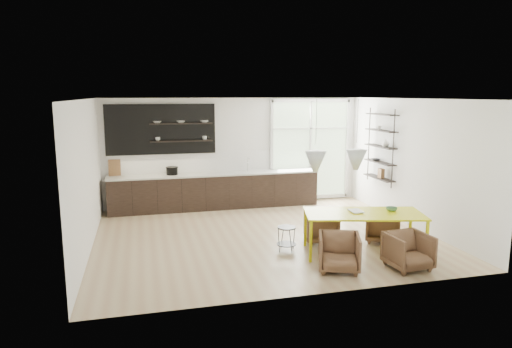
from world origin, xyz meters
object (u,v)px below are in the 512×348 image
(armchair_back_left, at_px, (321,227))
(wire_stool, at_px, (287,235))
(armchair_front_left, at_px, (339,252))
(dining_table, at_px, (364,216))
(armchair_front_right, at_px, (408,251))
(armchair_back_right, at_px, (383,227))

(armchair_back_left, xyz_separation_m, wire_stool, (-0.86, -0.35, 0.00))
(armchair_front_left, height_order, wire_stool, armchair_front_left)
(dining_table, height_order, armchair_front_left, dining_table)
(dining_table, xyz_separation_m, wire_stool, (-1.35, 0.50, -0.44))
(armchair_front_left, xyz_separation_m, wire_stool, (-0.57, 1.16, -0.01))
(armchair_front_left, relative_size, armchair_front_right, 1.02)
(armchair_back_left, bearing_deg, armchair_back_right, 179.70)
(wire_stool, bearing_deg, armchair_front_right, -38.01)
(armchair_front_right, bearing_deg, armchair_front_left, 165.08)
(dining_table, bearing_deg, armchair_back_left, 133.86)
(armchair_back_left, bearing_deg, armchair_front_right, 130.31)
(dining_table, xyz_separation_m, armchair_back_right, (0.76, 0.57, -0.43))
(armchair_front_left, bearing_deg, wire_stool, 136.89)
(dining_table, relative_size, armchair_back_right, 3.46)
(armchair_back_left, xyz_separation_m, armchair_back_right, (1.25, -0.29, 0.01))
(armchair_front_left, bearing_deg, armchair_back_right, 59.29)
(armchair_back_left, height_order, armchair_back_right, armchair_back_right)
(armchair_back_left, distance_m, armchair_front_right, 1.96)
(dining_table, distance_m, armchair_front_right, 1.06)
(armchair_back_right, relative_size, wire_stool, 1.43)
(dining_table, xyz_separation_m, armchair_front_right, (0.42, -0.88, -0.43))
(armchair_back_left, xyz_separation_m, armchair_front_left, (-0.29, -1.52, 0.02))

